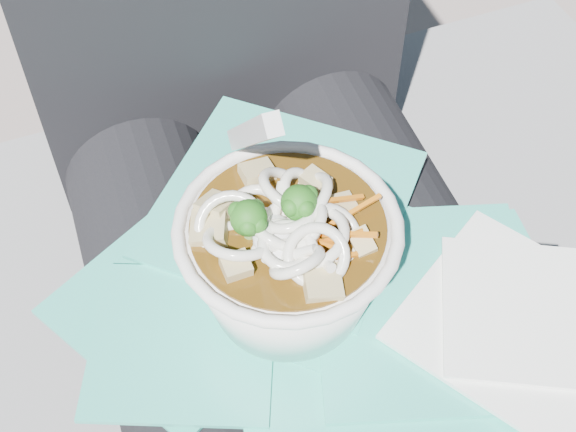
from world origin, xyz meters
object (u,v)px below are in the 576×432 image
object	(u,v)px
plastic_bag	(336,303)
udon_bowl	(287,252)
lap	(317,343)
person_body	(281,240)
stone_ledge	(268,362)

from	to	relation	value
plastic_bag	udon_bowl	distance (m)	0.07
lap	udon_bowl	bearing A→B (deg)	-174.00
person_body	plastic_bag	xyz separation A→B (m)	(0.01, -0.11, 0.06)
lap	person_body	world-z (taller)	person_body
plastic_bag	udon_bowl	world-z (taller)	udon_bowl
person_body	udon_bowl	xyz separation A→B (m)	(-0.03, -0.10, 0.12)
udon_bowl	plastic_bag	bearing A→B (deg)	-19.62
lap	udon_bowl	xyz separation A→B (m)	(-0.03, -0.00, 0.14)
lap	person_body	bearing A→B (deg)	90.00
stone_ledge	lap	size ratio (longest dim) A/B	2.08
stone_ledge	person_body	distance (m)	0.33
lap	udon_bowl	size ratio (longest dim) A/B	2.51
person_body	udon_bowl	distance (m)	0.15
udon_bowl	lap	bearing A→B (deg)	6.00
person_body	udon_bowl	world-z (taller)	person_body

